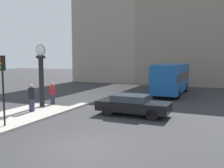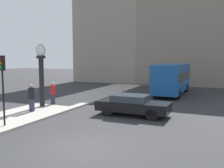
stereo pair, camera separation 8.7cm
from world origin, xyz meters
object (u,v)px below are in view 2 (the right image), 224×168
(street_clock, at_px, (41,77))
(sedan_car, at_px, (133,105))
(traffic_light_near, at_px, (2,76))
(pedestrian_red_top, at_px, (53,93))
(pedestrian_black_jacket, at_px, (32,98))
(bus_distant, at_px, (172,77))

(street_clock, bearing_deg, sedan_car, 2.93)
(traffic_light_near, bearing_deg, pedestrian_red_top, 103.72)
(street_clock, xyz_separation_m, pedestrian_black_jacket, (0.53, -1.66, -1.25))
(street_clock, height_order, pedestrian_black_jacket, street_clock)
(pedestrian_black_jacket, bearing_deg, pedestrian_red_top, 96.78)
(traffic_light_near, bearing_deg, pedestrian_black_jacket, 108.92)
(bus_distant, xyz_separation_m, street_clock, (-7.32, -10.50, 0.55))
(sedan_car, xyz_separation_m, pedestrian_black_jacket, (-6.27, -2.01, 0.31))
(pedestrian_red_top, bearing_deg, pedestrian_black_jacket, -83.22)
(traffic_light_near, xyz_separation_m, pedestrian_black_jacket, (-1.13, 3.31, -1.71))
(traffic_light_near, height_order, street_clock, street_clock)
(traffic_light_near, distance_m, pedestrian_red_top, 6.33)
(pedestrian_red_top, bearing_deg, bus_distant, 53.35)
(bus_distant, relative_size, traffic_light_near, 2.23)
(street_clock, xyz_separation_m, pedestrian_red_top, (0.22, 0.95, -1.30))
(sedan_car, relative_size, bus_distant, 0.56)
(sedan_car, xyz_separation_m, pedestrian_red_top, (-6.58, 0.60, 0.26))
(traffic_light_near, relative_size, street_clock, 0.81)
(sedan_car, relative_size, pedestrian_black_jacket, 2.55)
(pedestrian_black_jacket, distance_m, pedestrian_red_top, 2.62)
(sedan_car, bearing_deg, traffic_light_near, -134.03)
(sedan_car, height_order, traffic_light_near, traffic_light_near)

